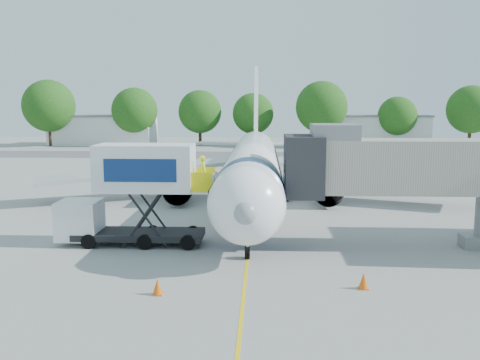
{
  "coord_description": "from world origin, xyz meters",
  "views": [
    {
      "loc": [
        0.75,
        -35.31,
        7.82
      ],
      "look_at": [
        -0.6,
        -4.27,
        3.2
      ],
      "focal_mm": 40.0,
      "sensor_mm": 36.0,
      "label": 1
    }
  ],
  "objects_px": {
    "catering_hiloader": "(134,195)",
    "ground_tug": "(295,304)",
    "jet_bridge": "(400,167)",
    "aircraft": "(253,167)"
  },
  "relations": [
    {
      "from": "jet_bridge",
      "to": "ground_tug",
      "type": "distance_m",
      "value": 12.34
    },
    {
      "from": "ground_tug",
      "to": "aircraft",
      "type": "bearing_deg",
      "value": 104.1
    },
    {
      "from": "jet_bridge",
      "to": "aircraft",
      "type": "bearing_deg",
      "value": 125.7
    },
    {
      "from": "aircraft",
      "to": "jet_bridge",
      "type": "relative_size",
      "value": 2.71
    },
    {
      "from": "jet_bridge",
      "to": "catering_hiloader",
      "type": "bearing_deg",
      "value": -179.99
    },
    {
      "from": "jet_bridge",
      "to": "catering_hiloader",
      "type": "xyz_separation_m",
      "value": [
        -14.26,
        -0.0,
        -1.58
      ]
    },
    {
      "from": "aircraft",
      "to": "jet_bridge",
      "type": "height_order",
      "value": "aircraft"
    },
    {
      "from": "catering_hiloader",
      "to": "ground_tug",
      "type": "relative_size",
      "value": 2.58
    },
    {
      "from": "aircraft",
      "to": "ground_tug",
      "type": "distance_m",
      "value": 21.42
    },
    {
      "from": "jet_bridge",
      "to": "ground_tug",
      "type": "height_order",
      "value": "jet_bridge"
    }
  ]
}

